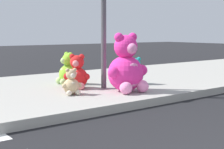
% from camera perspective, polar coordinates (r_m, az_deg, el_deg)
% --- Properties ---
extents(sidewalk, '(28.00, 4.40, 0.15)m').
position_cam_1_polar(sidewalk, '(7.21, -11.63, -2.83)').
color(sidewalk, '#9E9B93').
rests_on(sidewalk, ground_plane).
extents(sign_pole, '(0.56, 0.11, 3.20)m').
position_cam_1_polar(sign_pole, '(6.94, -1.44, 11.62)').
color(sign_pole, '#4C4C51').
rests_on(sign_pole, sidewalk).
extents(plush_pink_large, '(0.89, 0.79, 1.16)m').
position_cam_1_polar(plush_pink_large, '(6.58, 2.50, 1.08)').
color(plush_pink_large, '#F22D93').
rests_on(plush_pink_large, sidewalk).
extents(plush_teal, '(0.45, 0.44, 0.61)m').
position_cam_1_polar(plush_teal, '(7.57, 3.92, 0.23)').
color(plush_teal, teal).
rests_on(plush_teal, sidewalk).
extents(plush_lime, '(0.50, 0.56, 0.72)m').
position_cam_1_polar(plush_lime, '(7.60, -7.54, 0.55)').
color(plush_lime, '#8CD133').
rests_on(plush_lime, sidewalk).
extents(plush_tan, '(0.38, 0.35, 0.50)m').
position_cam_1_polar(plush_tan, '(6.32, -6.90, -1.62)').
color(plush_tan, tan).
rests_on(plush_tan, sidewalk).
extents(plush_red, '(0.51, 0.52, 0.72)m').
position_cam_1_polar(plush_red, '(6.98, -5.99, -0.04)').
color(plush_red, red).
rests_on(plush_red, sidewalk).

